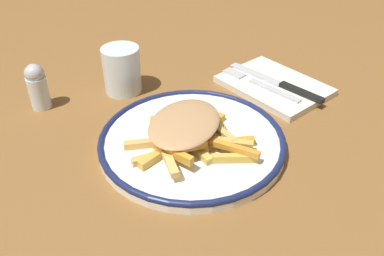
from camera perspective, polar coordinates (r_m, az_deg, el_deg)
name	(u,v)px	position (r m, az deg, el deg)	size (l,w,h in m)	color
ground_plane	(192,146)	(0.64, 0.00, -2.52)	(2.60, 2.60, 0.00)	brown
plate	(192,141)	(0.64, 0.00, -1.78)	(0.29, 0.29, 0.02)	white
fries_heap	(187,130)	(0.62, -0.68, -0.27)	(0.18, 0.19, 0.04)	gold
napkin	(274,86)	(0.81, 11.37, 5.83)	(0.14, 0.19, 0.01)	silver
fork	(260,84)	(0.79, 9.52, 6.02)	(0.02, 0.18, 0.01)	silver
knife	(283,85)	(0.79, 12.55, 5.91)	(0.02, 0.21, 0.01)	black
water_glass	(122,70)	(0.78, -9.76, 8.00)	(0.07, 0.07, 0.09)	silver
salt_shaker	(37,86)	(0.76, -20.80, 5.47)	(0.03, 0.03, 0.08)	silver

